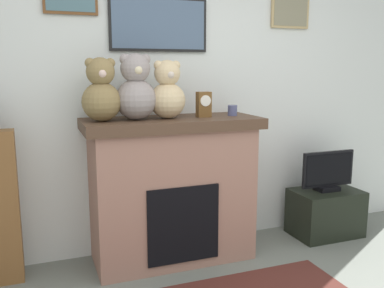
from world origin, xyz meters
name	(u,v)px	position (x,y,z in m)	size (l,w,h in m)	color
back_wall	(174,91)	(0.00, 2.00, 1.31)	(5.20, 0.15, 2.60)	silver
fireplace	(172,189)	(-0.13, 1.68, 0.57)	(1.34, 0.58, 1.12)	#996D5D
tv_stand	(325,212)	(1.31, 1.64, 0.21)	(0.60, 0.40, 0.42)	black
television	(328,172)	(1.31, 1.64, 0.58)	(0.52, 0.14, 0.36)	black
candle_jar	(232,110)	(0.37, 1.66, 1.17)	(0.07, 0.07, 0.08)	#4C517A
mantel_clock	(204,104)	(0.12, 1.66, 1.22)	(0.11, 0.08, 0.19)	brown
teddy_bear_tan	(101,93)	(-0.65, 1.66, 1.32)	(0.28, 0.28, 0.45)	olive
teddy_bear_brown	(136,90)	(-0.41, 1.66, 1.34)	(0.30, 0.30, 0.48)	gray
teddy_bear_grey	(167,92)	(-0.17, 1.66, 1.32)	(0.27, 0.27, 0.43)	#D3B88B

